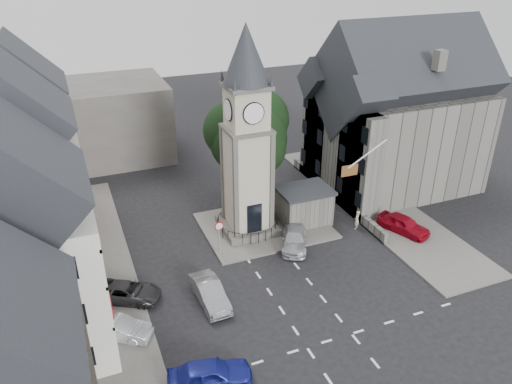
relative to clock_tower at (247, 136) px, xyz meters
name	(u,v)px	position (x,y,z in m)	size (l,w,h in m)	color
ground	(290,287)	(0.00, -7.99, -8.12)	(120.00, 120.00, 0.00)	black
pavement_west	(91,278)	(-12.50, -1.99, -8.05)	(6.00, 30.00, 0.14)	#595651
pavement_east	(373,203)	(12.00, 0.01, -8.05)	(6.00, 26.00, 0.14)	#595651
central_island	(265,226)	(1.50, 0.01, -8.04)	(10.00, 8.00, 0.16)	#595651
road_markings	(330,341)	(0.00, -13.49, -8.12)	(20.00, 8.00, 0.01)	silver
clock_tower	(247,136)	(0.00, 0.00, 0.00)	(4.86, 4.86, 16.25)	#4C4944
stone_shelter	(304,205)	(4.80, -0.49, -6.57)	(4.30, 3.30, 3.08)	#56544F
town_tree	(248,126)	(2.00, 5.01, -1.15)	(7.20, 7.20, 10.80)	black
warning_sign_post	(219,232)	(-3.20, -2.56, -6.09)	(0.70, 0.19, 2.85)	black
terrace_pink	(26,147)	(-15.50, 8.01, -1.54)	(8.10, 7.60, 12.80)	tan
terrace_cream	(25,190)	(-15.50, 0.01, -1.54)	(8.10, 7.60, 12.80)	beige
terrace_tudor	(25,261)	(-15.50, -7.99, -1.93)	(8.10, 7.60, 12.00)	silver
backdrop_west	(69,125)	(-12.00, 20.01, -4.12)	(20.00, 10.00, 8.00)	#4C4944
east_building	(395,122)	(15.59, 3.01, -1.86)	(14.40, 11.40, 12.60)	#56544F
east_boundary_wall	(334,195)	(9.20, 2.01, -7.67)	(0.40, 16.00, 0.90)	#56544F
flagpole	(367,154)	(8.00, -3.99, -1.12)	(3.68, 0.10, 2.74)	white
car_west_blue	(210,374)	(-7.50, -13.99, -7.36)	(1.80, 4.48, 1.53)	navy
car_west_silver	(118,328)	(-11.50, -8.54, -7.46)	(1.39, 3.98, 1.31)	#A7AAB0
car_west_grey	(127,292)	(-10.45, -5.24, -7.50)	(2.04, 4.43, 1.23)	#29292B
car_island_silver	(210,293)	(-5.50, -7.49, -7.40)	(1.53, 4.39, 1.45)	gray
car_island_east	(294,238)	(2.50, -3.49, -7.47)	(1.82, 4.48, 1.30)	#B2B4BB
car_east_red	(404,224)	(11.50, -4.99, -7.39)	(1.72, 4.28, 1.46)	maroon
pedestrian	(357,220)	(8.33, -3.08, -7.32)	(0.59, 0.38, 1.61)	#AFA590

